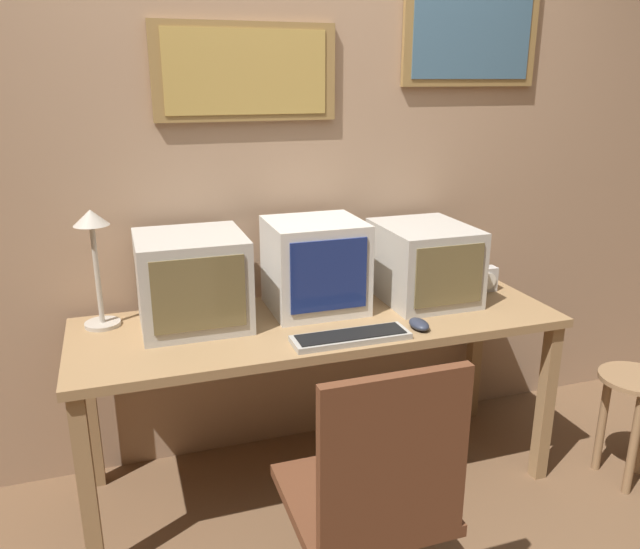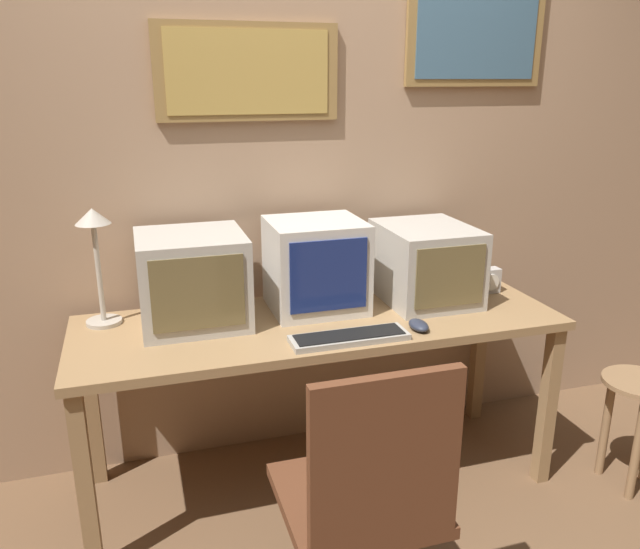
{
  "view_description": "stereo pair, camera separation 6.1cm",
  "coord_description": "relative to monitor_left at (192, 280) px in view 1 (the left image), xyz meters",
  "views": [
    {
      "loc": [
        -0.74,
        -1.45,
        1.69
      ],
      "look_at": [
        0.0,
        0.77,
        0.94
      ],
      "focal_mm": 35.0,
      "sensor_mm": 36.0,
      "label": 1
    },
    {
      "loc": [
        -0.68,
        -1.47,
        1.69
      ],
      "look_at": [
        0.0,
        0.77,
        0.94
      ],
      "focal_mm": 35.0,
      "sensor_mm": 36.0,
      "label": 2
    }
  ],
  "objects": [
    {
      "name": "wall_back",
      "position": [
        0.49,
        0.29,
        0.37
      ],
      "size": [
        8.0,
        0.08,
        2.6
      ],
      "color": "tan",
      "rests_on": "ground_plane"
    },
    {
      "name": "desk",
      "position": [
        0.49,
        -0.11,
        -0.26
      ],
      "size": [
        1.94,
        0.66,
        0.76
      ],
      "color": "#99754C",
      "rests_on": "ground_plane"
    },
    {
      "name": "monitor_left",
      "position": [
        0.0,
        0.0,
        0.0
      ],
      "size": [
        0.41,
        0.4,
        0.36
      ],
      "color": "#B7B2A8",
      "rests_on": "desk"
    },
    {
      "name": "monitor_center",
      "position": [
        0.51,
        0.01,
        0.01
      ],
      "size": [
        0.38,
        0.36,
        0.38
      ],
      "color": "beige",
      "rests_on": "desk"
    },
    {
      "name": "monitor_right",
      "position": [
        0.99,
        -0.02,
        -0.02
      ],
      "size": [
        0.37,
        0.45,
        0.33
      ],
      "color": "#B7B2A8",
      "rests_on": "desk"
    },
    {
      "name": "keyboard_main",
      "position": [
        0.53,
        -0.35,
        -0.17
      ],
      "size": [
        0.44,
        0.13,
        0.03
      ],
      "color": "#A8A399",
      "rests_on": "desk"
    },
    {
      "name": "mouse_near_keyboard",
      "position": [
        0.82,
        -0.34,
        -0.16
      ],
      "size": [
        0.07,
        0.11,
        0.04
      ],
      "color": "#282D3D",
      "rests_on": "desk"
    },
    {
      "name": "desk_clock",
      "position": [
        1.31,
        -0.02,
        -0.12
      ],
      "size": [
        0.11,
        0.06,
        0.11
      ],
      "color": "#B7B2AD",
      "rests_on": "desk"
    },
    {
      "name": "desk_lamp",
      "position": [
        -0.35,
        0.09,
        0.15
      ],
      "size": [
        0.14,
        0.14,
        0.46
      ],
      "color": "#B2A899",
      "rests_on": "desk"
    },
    {
      "name": "office_chair",
      "position": [
        0.39,
        -0.88,
        -0.54
      ],
      "size": [
        0.49,
        0.49,
        0.96
      ],
      "color": "black",
      "rests_on": "ground_plane"
    },
    {
      "name": "side_stool",
      "position": [
        1.74,
        -0.52,
        -0.58
      ],
      "size": [
        0.3,
        0.3,
        0.49
      ],
      "color": "#8E6B47",
      "rests_on": "ground_plane"
    }
  ]
}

